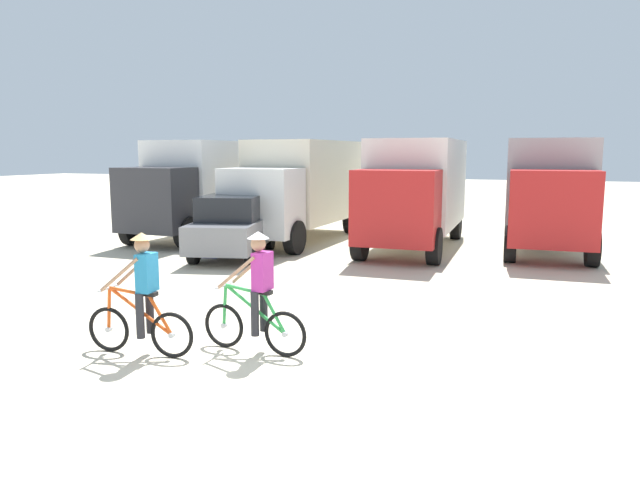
{
  "coord_description": "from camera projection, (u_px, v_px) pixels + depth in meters",
  "views": [
    {
      "loc": [
        4.05,
        -7.6,
        2.94
      ],
      "look_at": [
        -0.2,
        4.08,
        1.1
      ],
      "focal_mm": 33.06,
      "sensor_mm": 36.0,
      "label": 1
    }
  ],
  "objects": [
    {
      "name": "ground_plane",
      "position": [
        240.0,
        350.0,
        8.87
      ],
      "size": [
        120.0,
        120.0,
        0.0
      ],
      "primitive_type": "plane",
      "color": "beige"
    },
    {
      "name": "box_truck_avon_van",
      "position": [
        204.0,
        183.0,
        20.82
      ],
      "size": [
        2.48,
        6.78,
        3.35
      ],
      "color": "white",
      "rests_on": "ground"
    },
    {
      "name": "box_truck_cream_rv",
      "position": [
        301.0,
        185.0,
        19.83
      ],
      "size": [
        2.63,
        6.83,
        3.35
      ],
      "color": "beige",
      "rests_on": "ground"
    },
    {
      "name": "box_truck_white_box",
      "position": [
        416.0,
        188.0,
        18.24
      ],
      "size": [
        2.46,
        6.78,
        3.35
      ],
      "color": "white",
      "rests_on": "ground"
    },
    {
      "name": "box_truck_grey_hauler",
      "position": [
        548.0,
        188.0,
        17.99
      ],
      "size": [
        2.57,
        6.82,
        3.35
      ],
      "color": "#9E9EA3",
      "rests_on": "ground"
    },
    {
      "name": "sedan_parked",
      "position": [
        234.0,
        226.0,
        16.78
      ],
      "size": [
        2.7,
        4.5,
        1.76
      ],
      "color": "slate",
      "rests_on": "ground"
    },
    {
      "name": "cyclist_orange_shirt",
      "position": [
        142.0,
        299.0,
        8.54
      ],
      "size": [
        1.73,
        0.52,
        1.82
      ],
      "color": "black",
      "rests_on": "ground"
    },
    {
      "name": "cyclist_cowboy_hat",
      "position": [
        257.0,
        297.0,
        8.65
      ],
      "size": [
        1.73,
        0.52,
        1.82
      ],
      "color": "black",
      "rests_on": "ground"
    },
    {
      "name": "bicycle_spare",
      "position": [
        208.0,
        246.0,
        16.24
      ],
      "size": [
        0.52,
        1.71,
        0.97
      ],
      "color": "black",
      "rests_on": "ground"
    },
    {
      "name": "supply_crate",
      "position": [
        208.0,
        247.0,
        16.88
      ],
      "size": [
        0.82,
        0.65,
        0.55
      ],
      "primitive_type": "cube",
      "rotation": [
        0.0,
        0.0,
        1.61
      ],
      "color": "#4C5199",
      "rests_on": "ground"
    }
  ]
}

